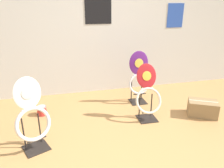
# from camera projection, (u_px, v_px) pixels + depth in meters

# --- Properties ---
(ground_plane) EXTENTS (14.00, 14.00, 0.00)m
(ground_plane) POSITION_uv_depth(u_px,v_px,m) (136.00, 161.00, 2.46)
(ground_plane) COLOR #B7844C
(wall_back) EXTENTS (8.00, 0.07, 2.60)m
(wall_back) POSITION_uv_depth(u_px,v_px,m) (97.00, 25.00, 4.02)
(wall_back) COLOR silver
(wall_back) RESTS_ON ground_plane
(toilet_seat_display_crimson_swirl) EXTENTS (0.41, 0.34, 0.84)m
(toilet_seat_display_crimson_swirl) POSITION_uv_depth(u_px,v_px,m) (148.00, 95.00, 3.25)
(toilet_seat_display_crimson_swirl) COLOR black
(toilet_seat_display_crimson_swirl) RESTS_ON ground_plane
(toilet_seat_display_purple_note) EXTENTS (0.37, 0.28, 0.92)m
(toilet_seat_display_purple_note) POSITION_uv_depth(u_px,v_px,m) (139.00, 78.00, 3.78)
(toilet_seat_display_purple_note) COLOR black
(toilet_seat_display_purple_note) RESTS_ON ground_plane
(toilet_seat_display_white_plain) EXTENTS (0.44, 0.37, 0.91)m
(toilet_seat_display_white_plain) POSITION_uv_depth(u_px,v_px,m) (32.00, 118.00, 2.54)
(toilet_seat_display_white_plain) COLOR black
(toilet_seat_display_white_plain) RESTS_ON ground_plane
(paint_can) EXTENTS (0.15, 0.15, 0.15)m
(paint_can) POSITION_uv_depth(u_px,v_px,m) (42.00, 110.00, 3.46)
(paint_can) COLOR red
(paint_can) RESTS_ON ground_plane
(storage_box) EXTENTS (0.52, 0.46, 0.25)m
(storage_box) POSITION_uv_depth(u_px,v_px,m) (202.00, 108.00, 3.42)
(storage_box) COLOR #93754C
(storage_box) RESTS_ON ground_plane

